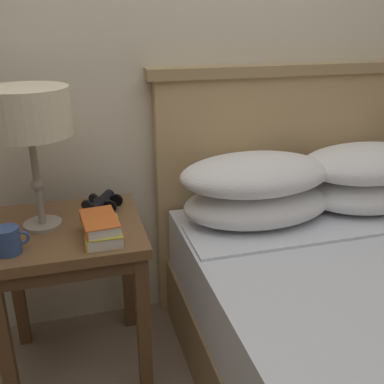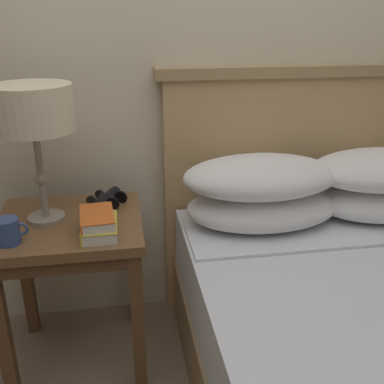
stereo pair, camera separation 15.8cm
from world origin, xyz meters
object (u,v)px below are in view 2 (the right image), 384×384
nightstand (71,243)px  book_stacked_on_top (96,218)px  book_on_nightstand (99,228)px  coffee_mug (8,231)px  table_lamp (32,112)px  binoculars_pair (107,199)px

nightstand → book_stacked_on_top: bearing=-48.0°
book_on_nightstand → book_stacked_on_top: bearing=170.0°
nightstand → coffee_mug: coffee_mug is taller
coffee_mug → table_lamp: bearing=61.1°
book_stacked_on_top → binoculars_pair: size_ratio=1.16×
binoculars_pair → coffee_mug: bearing=-138.3°
table_lamp → coffee_mug: size_ratio=4.62×
book_stacked_on_top → coffee_mug: bearing=-174.7°
book_stacked_on_top → binoculars_pair: 0.25m
nightstand → book_stacked_on_top: size_ratio=3.27×
book_on_nightstand → coffee_mug: size_ratio=1.83×
coffee_mug → nightstand: bearing=40.5°
book_on_nightstand → coffee_mug: 0.28m
book_on_nightstand → binoculars_pair: bearing=84.8°
nightstand → binoculars_pair: (0.14, 0.13, 0.12)m
book_stacked_on_top → book_on_nightstand: bearing=-10.0°
book_stacked_on_top → nightstand: bearing=132.0°
table_lamp → binoculars_pair: bearing=26.1°
book_on_nightstand → coffee_mug: coffee_mug is taller
nightstand → book_on_nightstand: bearing=-46.7°
table_lamp → binoculars_pair: 0.43m
table_lamp → book_stacked_on_top: size_ratio=2.54×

